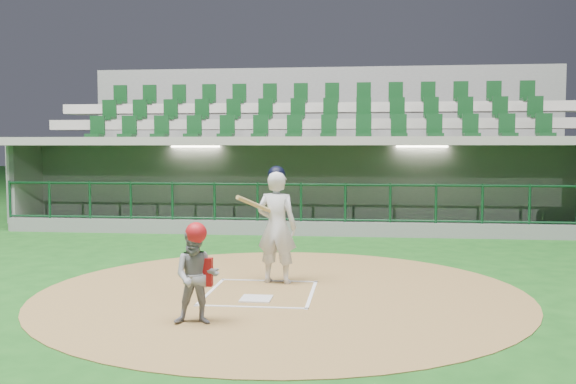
# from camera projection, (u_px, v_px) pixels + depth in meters

# --- Properties ---
(ground) EXTENTS (120.00, 120.00, 0.00)m
(ground) POSITION_uv_depth(u_px,v_px,m) (264.00, 289.00, 9.72)
(ground) COLOR #144915
(ground) RESTS_ON ground
(dirt_circle) EXTENTS (7.20, 7.20, 0.01)m
(dirt_circle) POSITION_uv_depth(u_px,v_px,m) (282.00, 292.00, 9.48)
(dirt_circle) COLOR brown
(dirt_circle) RESTS_ON ground
(home_plate) EXTENTS (0.43, 0.43, 0.02)m
(home_plate) POSITION_uv_depth(u_px,v_px,m) (256.00, 299.00, 9.02)
(home_plate) COLOR silver
(home_plate) RESTS_ON dirt_circle
(batter_box_chalk) EXTENTS (1.55, 1.80, 0.01)m
(batter_box_chalk) POSITION_uv_depth(u_px,v_px,m) (261.00, 293.00, 9.42)
(batter_box_chalk) COLOR white
(batter_box_chalk) RESTS_ON ground
(dugout_structure) EXTENTS (16.40, 3.70, 3.00)m
(dugout_structure) POSITION_uv_depth(u_px,v_px,m) (313.00, 191.00, 17.39)
(dugout_structure) COLOR gray
(dugout_structure) RESTS_ON ground
(seating_deck) EXTENTS (17.00, 6.72, 5.15)m
(seating_deck) POSITION_uv_depth(u_px,v_px,m) (316.00, 170.00, 20.42)
(seating_deck) COLOR slate
(seating_deck) RESTS_ON ground
(batter) EXTENTS (0.90, 0.91, 1.85)m
(batter) POSITION_uv_depth(u_px,v_px,m) (277.00, 225.00, 10.08)
(batter) COLOR silver
(batter) RESTS_ON dirt_circle
(catcher) EXTENTS (0.62, 0.51, 1.24)m
(catcher) POSITION_uv_depth(u_px,v_px,m) (197.00, 274.00, 7.74)
(catcher) COLOR gray
(catcher) RESTS_ON dirt_circle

